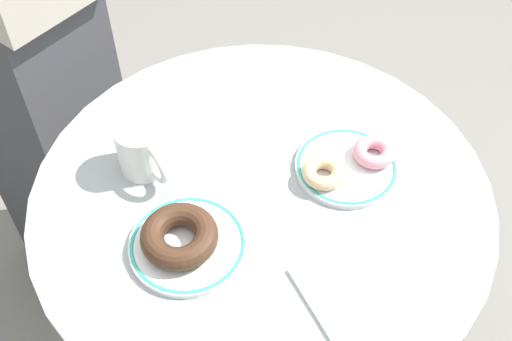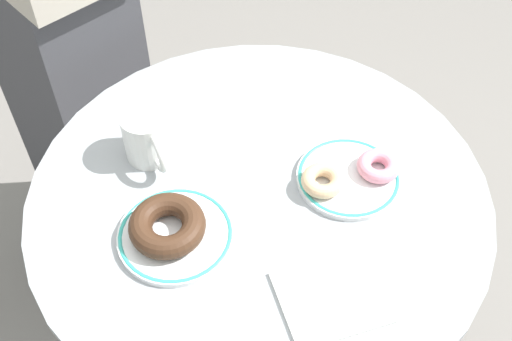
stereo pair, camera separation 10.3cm
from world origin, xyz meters
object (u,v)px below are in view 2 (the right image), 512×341
at_px(plate_left, 176,235).
at_px(plate_right, 348,178).
at_px(paper_napkin, 332,297).
at_px(donut_glazed, 323,181).
at_px(cafe_table, 259,269).
at_px(donut_chocolate, 167,226).
at_px(donut_pink_frosted, 378,166).
at_px(coffee_mug, 149,137).

height_order(plate_left, plate_right, same).
height_order(plate_right, paper_napkin, plate_right).
xyz_separation_m(plate_left, donut_glazed, (0.25, 0.03, 0.02)).
bearing_deg(cafe_table, donut_glazed, -13.94).
bearing_deg(donut_glazed, donut_chocolate, -175.00).
bearing_deg(plate_right, donut_pink_frosted, -4.12).
xyz_separation_m(plate_left, donut_pink_frosted, (0.34, 0.03, 0.02)).
bearing_deg(plate_right, donut_chocolate, -174.47).
height_order(donut_chocolate, donut_pink_frosted, donut_chocolate).
relative_size(plate_left, paper_napkin, 1.21).
distance_m(cafe_table, donut_glazed, 0.28).
bearing_deg(donut_chocolate, donut_pink_frosted, 4.20).
xyz_separation_m(plate_left, paper_napkin, (0.19, -0.16, -0.00)).
xyz_separation_m(donut_pink_frosted, paper_napkin, (-0.15, -0.19, -0.02)).
relative_size(donut_chocolate, donut_glazed, 1.68).
xyz_separation_m(donut_chocolate, coffee_mug, (0.00, 0.17, 0.02)).
distance_m(plate_left, coffee_mug, 0.18).
relative_size(cafe_table, donut_pink_frosted, 10.80).
xyz_separation_m(plate_right, coffee_mug, (-0.30, 0.14, 0.04)).
relative_size(plate_right, paper_napkin, 1.16).
bearing_deg(donut_pink_frosted, paper_napkin, -128.00).
bearing_deg(plate_left, donut_chocolate, 159.13).
height_order(cafe_table, donut_glazed, donut_glazed).
xyz_separation_m(plate_right, paper_napkin, (-0.10, -0.20, -0.00)).
height_order(donut_pink_frosted, paper_napkin, donut_pink_frosted).
distance_m(cafe_table, coffee_mug, 0.35).
relative_size(donut_glazed, paper_napkin, 0.47).
height_order(plate_right, donut_glazed, donut_glazed).
relative_size(donut_chocolate, coffee_mug, 0.95).
distance_m(donut_glazed, paper_napkin, 0.20).
bearing_deg(donut_chocolate, plate_left, -20.87).
relative_size(plate_left, plate_right, 1.05).
xyz_separation_m(plate_left, coffee_mug, (-0.01, 0.18, 0.04)).
distance_m(plate_left, paper_napkin, 0.25).
relative_size(cafe_table, coffee_mug, 6.15).
distance_m(plate_right, paper_napkin, 0.22).
relative_size(donut_pink_frosted, donut_glazed, 1.00).
height_order(donut_glazed, coffee_mug, coffee_mug).
xyz_separation_m(cafe_table, coffee_mug, (-0.15, 0.13, 0.28)).
distance_m(plate_right, donut_chocolate, 0.31).
bearing_deg(donut_chocolate, coffee_mug, 88.62).
relative_size(donut_glazed, coffee_mug, 0.57).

